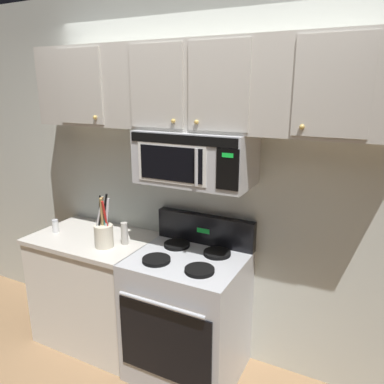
{
  "coord_description": "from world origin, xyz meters",
  "views": [
    {
      "loc": [
        1.09,
        -1.65,
        2.03
      ],
      "look_at": [
        0.0,
        0.49,
        1.35
      ],
      "focal_mm": 35.11,
      "sensor_mm": 36.0,
      "label": 1
    }
  ],
  "objects_px": {
    "spice_jar": "(101,230)",
    "pepper_mill": "(124,233)",
    "stove_range": "(188,313)",
    "utensil_crock_cream": "(104,233)",
    "salt_shaker": "(55,226)",
    "over_range_microwave": "(195,157)"
  },
  "relations": [
    {
      "from": "over_range_microwave",
      "to": "pepper_mill",
      "type": "height_order",
      "value": "over_range_microwave"
    },
    {
      "from": "stove_range",
      "to": "salt_shaker",
      "type": "xyz_separation_m",
      "value": [
        -1.16,
        -0.06,
        0.48
      ]
    },
    {
      "from": "stove_range",
      "to": "pepper_mill",
      "type": "distance_m",
      "value": 0.73
    },
    {
      "from": "pepper_mill",
      "to": "over_range_microwave",
      "type": "bearing_deg",
      "value": 13.02
    },
    {
      "from": "utensil_crock_cream",
      "to": "salt_shaker",
      "type": "bearing_deg",
      "value": 175.1
    },
    {
      "from": "utensil_crock_cream",
      "to": "spice_jar",
      "type": "height_order",
      "value": "utensil_crock_cream"
    },
    {
      "from": "spice_jar",
      "to": "pepper_mill",
      "type": "bearing_deg",
      "value": -12.26
    },
    {
      "from": "over_range_microwave",
      "to": "utensil_crock_cream",
      "type": "distance_m",
      "value": 0.87
    },
    {
      "from": "over_range_microwave",
      "to": "utensil_crock_cream",
      "type": "height_order",
      "value": "over_range_microwave"
    },
    {
      "from": "over_range_microwave",
      "to": "spice_jar",
      "type": "relative_size",
      "value": 8.32
    },
    {
      "from": "stove_range",
      "to": "spice_jar",
      "type": "xyz_separation_m",
      "value": [
        -0.79,
        0.05,
        0.48
      ]
    },
    {
      "from": "over_range_microwave",
      "to": "pepper_mill",
      "type": "bearing_deg",
      "value": -166.98
    },
    {
      "from": "stove_range",
      "to": "pepper_mill",
      "type": "xyz_separation_m",
      "value": [
        -0.52,
        -0.0,
        0.52
      ]
    },
    {
      "from": "stove_range",
      "to": "salt_shaker",
      "type": "height_order",
      "value": "stove_range"
    },
    {
      "from": "utensil_crock_cream",
      "to": "salt_shaker",
      "type": "height_order",
      "value": "utensil_crock_cream"
    },
    {
      "from": "stove_range",
      "to": "pepper_mill",
      "type": "relative_size",
      "value": 6.69
    },
    {
      "from": "utensil_crock_cream",
      "to": "salt_shaker",
      "type": "xyz_separation_m",
      "value": [
        -0.53,
        0.05,
        -0.06
      ]
    },
    {
      "from": "pepper_mill",
      "to": "stove_range",
      "type": "bearing_deg",
      "value": 0.46
    },
    {
      "from": "stove_range",
      "to": "over_range_microwave",
      "type": "distance_m",
      "value": 1.11
    },
    {
      "from": "utensil_crock_cream",
      "to": "pepper_mill",
      "type": "relative_size",
      "value": 2.4
    },
    {
      "from": "salt_shaker",
      "to": "pepper_mill",
      "type": "relative_size",
      "value": 0.63
    },
    {
      "from": "stove_range",
      "to": "spice_jar",
      "type": "relative_size",
      "value": 12.26
    }
  ]
}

